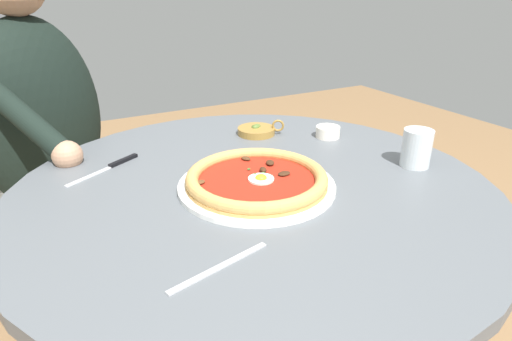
% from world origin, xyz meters
% --- Properties ---
extents(dining_table, '(1.01, 1.01, 0.71)m').
position_xyz_m(dining_table, '(0.00, 0.00, 0.59)').
color(dining_table, '#565B60').
rests_on(dining_table, ground).
extents(pizza_on_plate, '(0.32, 0.32, 0.04)m').
position_xyz_m(pizza_on_plate, '(-0.01, -0.02, 0.73)').
color(pizza_on_plate, white).
rests_on(pizza_on_plate, dining_table).
extents(water_glass, '(0.07, 0.07, 0.09)m').
position_xyz_m(water_glass, '(0.37, -0.09, 0.75)').
color(water_glass, silver).
rests_on(water_glass, dining_table).
extents(steak_knife, '(0.18, 0.11, 0.01)m').
position_xyz_m(steak_knife, '(-0.24, 0.23, 0.71)').
color(steak_knife, silver).
rests_on(steak_knife, dining_table).
extents(ramekin_capers, '(0.07, 0.07, 0.03)m').
position_xyz_m(ramekin_capers, '(0.31, 0.16, 0.73)').
color(ramekin_capers, white).
rests_on(ramekin_capers, dining_table).
extents(olive_pan, '(0.12, 0.10, 0.04)m').
position_xyz_m(olive_pan, '(0.16, 0.27, 0.72)').
color(olive_pan, olive).
rests_on(olive_pan, dining_table).
extents(fork_utensil, '(0.18, 0.05, 0.00)m').
position_xyz_m(fork_utensil, '(-0.18, -0.23, 0.71)').
color(fork_utensil, '#BCBCC1').
rests_on(fork_utensil, dining_table).
extents(diner_person, '(0.45, 0.58, 1.19)m').
position_xyz_m(diner_person, '(-0.37, 0.63, 0.53)').
color(diner_person, '#282833').
rests_on(diner_person, ground).
extents(cafe_chair_diner, '(0.57, 0.57, 0.84)m').
position_xyz_m(cafe_chair_diner, '(-0.44, 0.76, 0.51)').
color(cafe_chair_diner, beige).
rests_on(cafe_chair_diner, ground).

